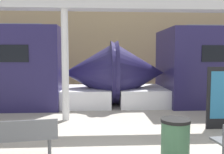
{
  "coord_description": "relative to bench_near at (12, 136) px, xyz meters",
  "views": [
    {
      "loc": [
        -0.25,
        -3.35,
        2.0
      ],
      "look_at": [
        0.18,
        3.81,
        1.4
      ],
      "focal_mm": 40.0,
      "sensor_mm": 36.0,
      "label": 1
    }
  ],
  "objects": [
    {
      "name": "station_wall",
      "position": [
        1.85,
        10.34,
        1.99
      ],
      "size": [
        56.0,
        0.2,
        5.0
      ],
      "primitive_type": "cube",
      "color": "tan",
      "rests_on": "ground_plane"
    },
    {
      "name": "bench_near",
      "position": [
        0.0,
        0.0,
        0.0
      ],
      "size": [
        1.73,
        0.69,
        0.82
      ],
      "rotation": [
        0.0,
        0.0,
        0.15
      ],
      "color": "#4C4F54",
      "rests_on": "ground_plane"
    },
    {
      "name": "trash_bin",
      "position": [
        3.05,
        -0.2,
        -0.09
      ],
      "size": [
        0.55,
        0.55,
        0.84
      ],
      "color": "#2D5138",
      "rests_on": "ground_plane"
    },
    {
      "name": "support_column_near",
      "position": [
        0.61,
        3.1,
        1.2
      ],
      "size": [
        0.22,
        0.22,
        3.41
      ],
      "primitive_type": "cylinder",
      "color": "silver",
      "rests_on": "ground_plane"
    },
    {
      "name": "canopy_beam",
      "position": [
        0.61,
        3.1,
        3.04
      ],
      "size": [
        28.0,
        0.6,
        0.28
      ],
      "primitive_type": "cube",
      "color": "#B7B7BC",
      "rests_on": "support_column_near"
    }
  ]
}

